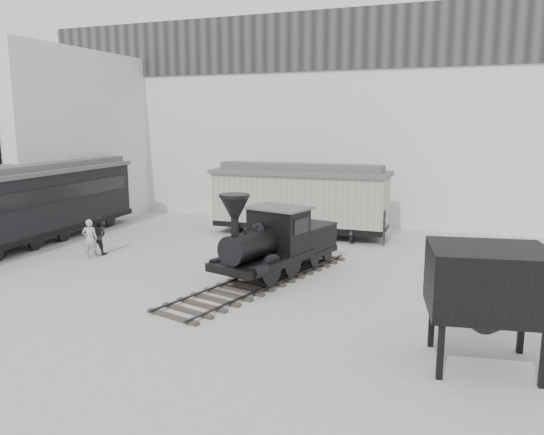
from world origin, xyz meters
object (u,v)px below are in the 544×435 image
at_px(coal_hopper, 487,290).
at_px(boxcar, 300,198).
at_px(passenger_coach, 37,202).
at_px(visitor_b, 97,235).
at_px(locomotive, 273,246).
at_px(visitor_a, 90,239).

bearing_deg(coal_hopper, boxcar, 114.22).
bearing_deg(passenger_coach, visitor_b, -16.29).
height_order(locomotive, boxcar, boxcar).
bearing_deg(boxcar, visitor_a, -134.06).
relative_size(locomotive, passenger_coach, 0.72).
relative_size(boxcar, visitor_a, 5.37).
bearing_deg(visitor_b, boxcar, -150.12).
distance_m(boxcar, visitor_b, 9.38).
relative_size(passenger_coach, coal_hopper, 4.45).
bearing_deg(boxcar, passenger_coach, -153.70).
xyz_separation_m(boxcar, coal_hopper, (8.04, -11.81, -0.04)).
distance_m(visitor_b, coal_hopper, 15.69).
height_order(passenger_coach, coal_hopper, passenger_coach).
bearing_deg(coal_hopper, visitor_a, 152.06).
bearing_deg(passenger_coach, boxcar, 24.55).
bearing_deg(coal_hopper, passenger_coach, 151.49).
xyz_separation_m(boxcar, visitor_a, (-6.59, -7.08, -1.02)).
relative_size(passenger_coach, visitor_b, 7.79).
bearing_deg(boxcar, locomotive, -80.96).
bearing_deg(visitor_b, coal_hopper, 145.85).
xyz_separation_m(locomotive, boxcar, (-1.27, 7.07, 0.67)).
bearing_deg(locomotive, boxcar, 115.27).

